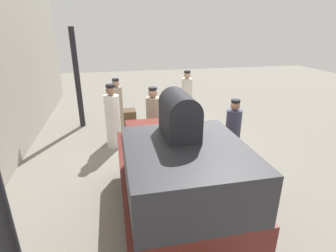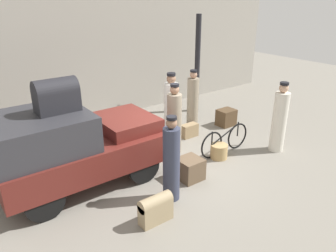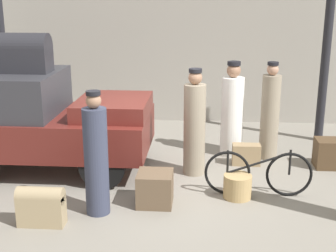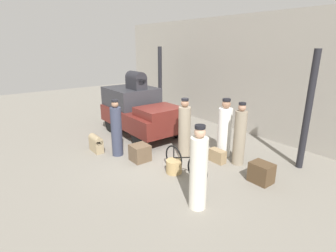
{
  "view_description": "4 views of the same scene",
  "coord_description": "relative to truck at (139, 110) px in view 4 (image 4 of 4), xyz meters",
  "views": [
    {
      "loc": [
        -5.88,
        1.51,
        3.34
      ],
      "look_at": [
        0.2,
        0.2,
        0.95
      ],
      "focal_mm": 28.0,
      "sensor_mm": 36.0,
      "label": 1
    },
    {
      "loc": [
        -4.23,
        -5.69,
        3.98
      ],
      "look_at": [
        0.2,
        0.2,
        0.95
      ],
      "focal_mm": 35.0,
      "sensor_mm": 36.0,
      "label": 2
    },
    {
      "loc": [
        0.76,
        -7.26,
        3.11
      ],
      "look_at": [
        0.2,
        0.2,
        0.95
      ],
      "focal_mm": 50.0,
      "sensor_mm": 36.0,
      "label": 3
    },
    {
      "loc": [
        6.46,
        -4.61,
        3.43
      ],
      "look_at": [
        0.2,
        0.2,
        0.95
      ],
      "focal_mm": 28.0,
      "sensor_mm": 36.0,
      "label": 4
    }
  ],
  "objects": [
    {
      "name": "ground_plane",
      "position": [
        2.11,
        -0.56,
        -0.96
      ],
      "size": [
        30.0,
        30.0,
        0.0
      ],
      "primitive_type": "plane",
      "color": "gray"
    },
    {
      "name": "porter_carrying_trunk",
      "position": [
        3.45,
        1.01,
        -0.12
      ],
      "size": [
        0.43,
        0.43,
        1.84
      ],
      "color": "white",
      "rests_on": "ground"
    },
    {
      "name": "bicycle",
      "position": [
        3.77,
        -0.91,
        -0.59
      ],
      "size": [
        1.68,
        0.04,
        0.77
      ],
      "color": "black",
      "rests_on": "ground"
    },
    {
      "name": "suitcase_small_leather",
      "position": [
        3.7,
        0.45,
        -0.77
      ],
      "size": [
        0.51,
        0.25,
        0.39
      ],
      "color": "#937A56",
      "rests_on": "ground"
    },
    {
      "name": "conductor_in_dark_uniform",
      "position": [
        1.39,
        -1.7,
        -0.12
      ],
      "size": [
        0.34,
        0.34,
        1.81
      ],
      "color": "#33384C",
      "rests_on": "ground"
    },
    {
      "name": "trunk_barrel_dark",
      "position": [
        0.69,
        -2.13,
        -0.66
      ],
      "size": [
        0.64,
        0.25,
        0.56
      ],
      "color": "#9E8966",
      "rests_on": "ground"
    },
    {
      "name": "porter_standing_middle",
      "position": [
        4.15,
        0.85,
        -0.09
      ],
      "size": [
        0.35,
        0.35,
        1.87
      ],
      "color": "gray",
      "rests_on": "ground"
    },
    {
      "name": "truck",
      "position": [
        0.0,
        0.0,
        0.0
      ],
      "size": [
        3.52,
        1.86,
        1.76
      ],
      "color": "black",
      "rests_on": "ground"
    },
    {
      "name": "trunk_umber_medium",
      "position": [
        5.22,
        0.43,
        -0.7
      ],
      "size": [
        0.55,
        0.45,
        0.53
      ],
      "color": "#4C3823",
      "rests_on": "ground"
    },
    {
      "name": "porter_lifting_near_truck",
      "position": [
        5.01,
        -1.63,
        -0.09
      ],
      "size": [
        0.38,
        0.38,
        1.88
      ],
      "color": "silver",
      "rests_on": "ground"
    },
    {
      "name": "suitcase_tan_flat",
      "position": [
        2.18,
        -1.35,
        -0.71
      ],
      "size": [
        0.53,
        0.52,
        0.5
      ],
      "color": "brown",
      "rests_on": "ground"
    },
    {
      "name": "trunk_on_truck_roof",
      "position": [
        -0.17,
        0.0,
        1.13
      ],
      "size": [
        0.83,
        0.48,
        0.67
      ],
      "color": "#232328",
      "rests_on": "truck"
    },
    {
      "name": "wicker_basket",
      "position": [
        3.44,
        -1.03,
        -0.77
      ],
      "size": [
        0.44,
        0.44,
        0.37
      ],
      "color": "tan",
      "rests_on": "ground"
    },
    {
      "name": "porter_with_bicycle",
      "position": [
        2.74,
        -0.05,
        -0.1
      ],
      "size": [
        0.38,
        0.38,
        1.87
      ],
      "color": "gray",
      "rests_on": "ground"
    },
    {
      "name": "canopy_pillar_left",
      "position": [
        -1.48,
        2.08,
        0.7
      ],
      "size": [
        0.18,
        0.18,
        3.32
      ],
      "color": "black",
      "rests_on": "ground"
    },
    {
      "name": "station_building_facade",
      "position": [
        2.11,
        3.51,
        1.29
      ],
      "size": [
        16.0,
        0.15,
        4.5
      ],
      "color": "gray",
      "rests_on": "ground"
    },
    {
      "name": "canopy_pillar_right",
      "position": [
        5.4,
        2.08,
        0.7
      ],
      "size": [
        0.18,
        0.18,
        3.32
      ],
      "color": "black",
      "rests_on": "ground"
    }
  ]
}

